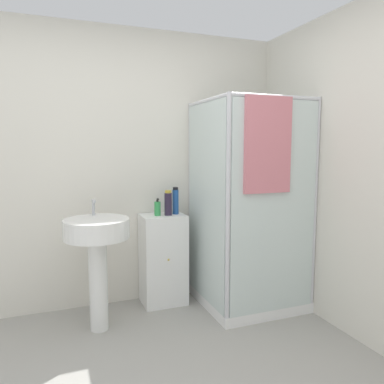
{
  "coord_description": "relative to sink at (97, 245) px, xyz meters",
  "views": [
    {
      "loc": [
        -0.44,
        -1.72,
        1.45
      ],
      "look_at": [
        0.66,
        1.16,
        1.07
      ],
      "focal_mm": 35.0,
      "sensor_mm": 36.0,
      "label": 1
    }
  ],
  "objects": [
    {
      "name": "shampoo_bottle_tall_black",
      "position": [
        0.67,
        0.28,
        0.25
      ],
      "size": [
        0.07,
        0.07,
        0.23
      ],
      "color": "#281E33",
      "rests_on": "vanity_cabinet"
    },
    {
      "name": "shampoo_bottle_blue",
      "position": [
        0.75,
        0.31,
        0.26
      ],
      "size": [
        0.06,
        0.06,
        0.25
      ],
      "color": "#1E4C93",
      "rests_on": "vanity_cabinet"
    },
    {
      "name": "sink",
      "position": [
        0.0,
        0.0,
        0.0
      ],
      "size": [
        0.51,
        0.51,
        1.03
      ],
      "color": "white",
      "rests_on": "ground_plane"
    },
    {
      "name": "vanity_cabinet",
      "position": [
        0.63,
        0.32,
        -0.27
      ],
      "size": [
        0.4,
        0.34,
        0.83
      ],
      "color": "white",
      "rests_on": "ground_plane"
    },
    {
      "name": "shower_enclosure",
      "position": [
        1.3,
        -0.04,
        -0.16
      ],
      "size": [
        0.86,
        0.89,
        1.85
      ],
      "color": "white",
      "rests_on": "ground_plane"
    },
    {
      "name": "soap_dispenser",
      "position": [
        0.57,
        0.3,
        0.21
      ],
      "size": [
        0.06,
        0.06,
        0.16
      ],
      "color": "green",
      "rests_on": "vanity_cabinet"
    },
    {
      "name": "wall_back",
      "position": [
        0.12,
        0.51,
        0.56
      ],
      "size": [
        6.4,
        0.06,
        2.5
      ],
      "primitive_type": "cube",
      "color": "silver",
      "rests_on": "ground_plane"
    }
  ]
}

